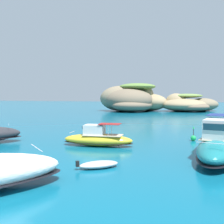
% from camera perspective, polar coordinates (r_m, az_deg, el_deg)
% --- Properties ---
extents(ground_plane, '(400.00, 400.00, 0.00)m').
position_cam_1_polar(ground_plane, '(15.27, -23.21, -14.40)').
color(ground_plane, '#0C5B7A').
extents(islet_large, '(23.86, 21.99, 8.62)m').
position_cam_1_polar(islet_large, '(79.80, 4.35, 2.67)').
color(islet_large, '#756651').
rests_on(islet_large, ground).
extents(islet_small, '(20.24, 19.65, 5.49)m').
position_cam_1_polar(islet_small, '(83.02, 15.99, 1.62)').
color(islet_small, '#756651').
rests_on(islet_small, ground).
extents(motorboat_teal, '(4.53, 10.38, 3.14)m').
position_cam_1_polar(motorboat_teal, '(21.03, 22.68, -6.69)').
color(motorboat_teal, '#19727A').
rests_on(motorboat_teal, ground).
extents(motorboat_yellow, '(6.85, 2.83, 2.09)m').
position_cam_1_polar(motorboat_yellow, '(24.34, -3.17, -5.85)').
color(motorboat_yellow, yellow).
rests_on(motorboat_yellow, ground).
extents(dinghy_tender, '(2.69, 2.53, 0.58)m').
position_cam_1_polar(dinghy_tender, '(17.08, -2.95, -11.41)').
color(dinghy_tender, '#B2B2B2').
rests_on(dinghy_tender, ground).
extents(channel_buoy, '(0.56, 0.56, 1.48)m').
position_cam_1_polar(channel_buoy, '(28.26, 17.39, -5.38)').
color(channel_buoy, green).
rests_on(channel_buoy, ground).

